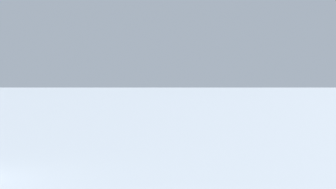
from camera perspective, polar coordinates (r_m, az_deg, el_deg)
The scene contains 1 object.
distant_headland at distance 1353.89m, azimuth 12.61°, elevation 1.76°, with size 800.67×455.49×53.91m, color #60665B.
Camera 1 is at (8.90, -13.82, 2.20)m, focal length 71.46 mm.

